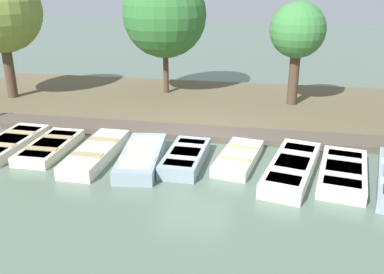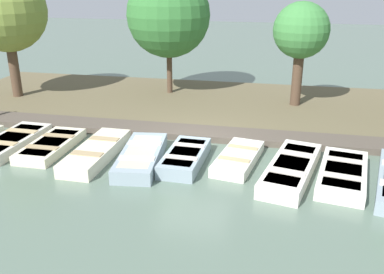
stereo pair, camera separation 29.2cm
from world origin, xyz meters
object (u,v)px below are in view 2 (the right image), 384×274
(rowboat_1, at_px, (12,141))
(park_tree_left, at_px, (168,15))
(rowboat_2, at_px, (51,145))
(rowboat_4, at_px, (141,156))
(rowboat_8, at_px, (343,174))
(park_tree_far_left, at_px, (6,12))
(rowboat_6, at_px, (238,158))
(rowboat_7, at_px, (291,169))
(park_tree_center, at_px, (301,32))
(rowboat_5, at_px, (185,157))
(rowboat_3, at_px, (96,152))

(rowboat_1, distance_m, park_tree_left, 8.87)
(rowboat_2, xyz_separation_m, rowboat_4, (0.38, 3.24, 0.06))
(rowboat_8, relative_size, park_tree_far_left, 0.56)
(park_tree_far_left, relative_size, park_tree_left, 1.02)
(rowboat_4, distance_m, rowboat_8, 5.94)
(rowboat_6, bearing_deg, rowboat_4, -69.18)
(rowboat_7, bearing_deg, park_tree_far_left, -101.84)
(rowboat_6, bearing_deg, rowboat_2, -78.45)
(rowboat_6, bearing_deg, rowboat_7, 79.74)
(rowboat_4, bearing_deg, park_tree_center, 138.70)
(rowboat_6, height_order, park_tree_left, park_tree_left)
(rowboat_5, relative_size, park_tree_far_left, 0.46)
(park_tree_left, bearing_deg, rowboat_5, 17.78)
(rowboat_2, bearing_deg, rowboat_5, 88.34)
(rowboat_6, height_order, rowboat_7, rowboat_7)
(rowboat_1, distance_m, rowboat_3, 3.16)
(rowboat_6, xyz_separation_m, rowboat_8, (0.57, 3.01, 0.02))
(rowboat_1, bearing_deg, rowboat_3, 86.74)
(rowboat_7, height_order, park_tree_far_left, park_tree_far_left)
(rowboat_2, bearing_deg, rowboat_3, 80.43)
(rowboat_3, xyz_separation_m, park_tree_far_left, (-5.57, -6.28, 3.71))
(park_tree_far_left, bearing_deg, rowboat_6, 64.68)
(rowboat_2, xyz_separation_m, park_tree_far_left, (-5.27, -4.55, 3.76))
(rowboat_4, bearing_deg, rowboat_5, 92.74)
(rowboat_5, bearing_deg, rowboat_4, -78.63)
(rowboat_1, bearing_deg, rowboat_8, 90.17)
(rowboat_4, bearing_deg, rowboat_3, -99.22)
(rowboat_3, xyz_separation_m, park_tree_center, (-6.71, 6.25, 3.03))
(rowboat_5, xyz_separation_m, park_tree_left, (-7.46, -2.39, 3.49))
(rowboat_6, distance_m, rowboat_7, 1.68)
(rowboat_5, height_order, rowboat_8, rowboat_5)
(rowboat_3, height_order, rowboat_7, rowboat_7)
(rowboat_5, bearing_deg, park_tree_far_left, -118.52)
(rowboat_5, bearing_deg, rowboat_3, -84.93)
(rowboat_5, relative_size, rowboat_7, 0.71)
(rowboat_2, distance_m, rowboat_4, 3.26)
(rowboat_3, distance_m, park_tree_left, 8.38)
(rowboat_2, distance_m, rowboat_8, 9.19)
(rowboat_5, bearing_deg, rowboat_7, 88.42)
(rowboat_2, bearing_deg, park_tree_left, 163.73)
(rowboat_8, distance_m, park_tree_far_left, 15.30)
(rowboat_1, relative_size, rowboat_4, 0.94)
(rowboat_2, distance_m, park_tree_left, 8.40)
(rowboat_8, relative_size, park_tree_center, 0.72)
(rowboat_3, bearing_deg, park_tree_left, 177.85)
(rowboat_8, relative_size, park_tree_left, 0.57)
(rowboat_4, relative_size, park_tree_center, 0.73)
(rowboat_1, xyz_separation_m, rowboat_7, (0.37, 9.17, 0.03))
(rowboat_3, relative_size, park_tree_center, 0.75)
(park_tree_left, distance_m, park_tree_center, 5.88)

